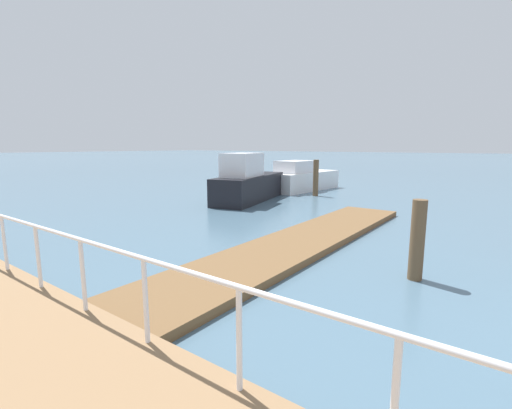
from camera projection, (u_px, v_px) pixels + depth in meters
ground_plane at (14, 214)px, 14.41m from camera, size 300.00×300.00×0.00m
floating_dock at (296, 244)px, 9.73m from camera, size 12.34×2.00×0.18m
boardwalk_railing at (81, 255)px, 5.00m from camera, size 0.06×28.68×1.08m
dock_piling_1 at (316, 178)px, 19.54m from camera, size 0.30×0.30×2.00m
dock_piling_2 at (417, 240)px, 7.26m from camera, size 0.29×0.29×1.68m
moored_boat_0 at (301, 179)px, 22.13m from camera, size 5.68×2.41×1.85m
moored_boat_2 at (248, 183)px, 17.76m from camera, size 5.85×2.97×2.40m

